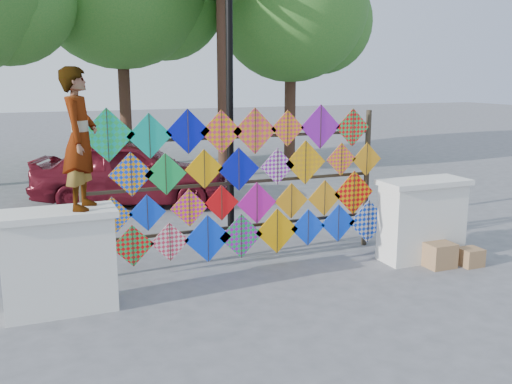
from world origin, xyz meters
The scene contains 10 objects.
ground centered at (0.00, 0.00, 0.00)m, with size 80.00×80.00×0.00m, color gray.
parapet_left centered at (-2.70, -0.20, 0.65)m, with size 1.40×0.65×1.28m.
parapet_right centered at (2.70, -0.20, 0.65)m, with size 1.40×0.65×1.28m.
kite_rack centered at (0.10, 0.73, 1.22)m, with size 4.97×0.24×2.44m.
tree_east centered at (5.09, 9.53, 4.99)m, with size 5.40×4.80×7.42m.
vendor_woman centered at (-2.37, -0.20, 2.13)m, with size 0.62×0.40×1.69m, color #99999E.
sedan centered at (-0.81, 5.42, 0.74)m, with size 1.74×4.33×1.48m, color #590F1A.
lamppost centered at (0.30, 2.00, 2.69)m, with size 0.28×0.28×4.46m.
cardboard_box_near centered at (2.72, -0.61, 0.19)m, with size 0.42×0.38×0.38m, color #9B6C4B.
cardboard_box_far centered at (3.20, -0.76, 0.14)m, with size 0.33×0.30×0.27m, color #9B6C4B.
Camera 1 is at (-2.96, -7.24, 2.88)m, focal length 40.00 mm.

